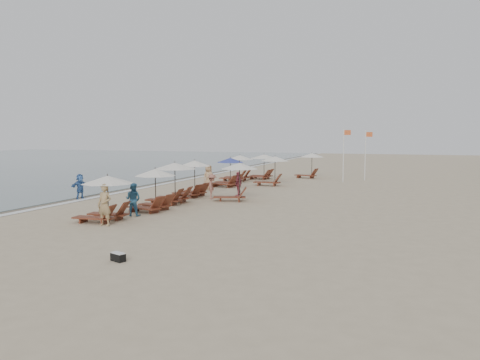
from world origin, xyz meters
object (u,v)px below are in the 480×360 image
(lounger_station_6, at_px, (262,166))
(flag_pole_near, at_px, (344,152))
(inland_station_2, at_px, (309,163))
(waterline_walker, at_px, (80,186))
(inland_station_1, at_px, (271,168))
(beachgoer_near, at_px, (105,205))
(lounger_station_5, at_px, (237,169))
(beachgoer_far_a, at_px, (238,184))
(lounger_station_3, at_px, (191,179))
(lounger_station_4, at_px, (227,173))
(beachgoer_mid_a, at_px, (133,199))
(lounger_station_0, at_px, (104,197))
(lounger_station_2, at_px, (171,183))
(inland_station_0, at_px, (236,177))
(duffel_bag, at_px, (118,257))
(lounger_station_1, at_px, (152,190))
(beachgoer_far_b, at_px, (208,177))
(beachgoer_mid_b, at_px, (212,187))

(lounger_station_6, height_order, flag_pole_near, flag_pole_near)
(inland_station_2, relative_size, waterline_walker, 1.77)
(inland_station_1, xyz_separation_m, beachgoer_near, (-2.13, -17.97, -0.45))
(lounger_station_5, height_order, beachgoer_far_a, lounger_station_5)
(lounger_station_3, height_order, flag_pole_near, flag_pole_near)
(lounger_station_4, distance_m, beachgoer_mid_a, 13.64)
(beachgoer_mid_a, relative_size, waterline_walker, 1.04)
(inland_station_1, distance_m, waterline_walker, 14.23)
(lounger_station_6, relative_size, flag_pole_near, 0.60)
(lounger_station_0, relative_size, lounger_station_5, 0.92)
(lounger_station_2, relative_size, lounger_station_6, 1.02)
(inland_station_0, distance_m, beachgoer_far_a, 2.18)
(lounger_station_3, relative_size, lounger_station_5, 0.87)
(lounger_station_6, distance_m, inland_station_2, 4.41)
(lounger_station_5, distance_m, duffel_bag, 25.80)
(lounger_station_2, xyz_separation_m, inland_station_0, (3.02, 2.24, 0.24))
(inland_station_2, distance_m, beachgoer_mid_a, 23.05)
(lounger_station_2, xyz_separation_m, lounger_station_4, (-0.33, 9.36, -0.18))
(inland_station_1, bearing_deg, lounger_station_1, -99.14)
(lounger_station_0, distance_m, waterline_walker, 8.38)
(lounger_station_3, bearing_deg, beachgoer_far_a, 22.41)
(lounger_station_5, distance_m, lounger_station_6, 2.82)
(lounger_station_0, height_order, beachgoer_near, lounger_station_0)
(lounger_station_4, relative_size, beachgoer_near, 1.44)
(lounger_station_1, distance_m, lounger_station_5, 16.46)
(lounger_station_3, xyz_separation_m, beachgoer_near, (0.73, -9.97, -0.20))
(lounger_station_1, relative_size, waterline_walker, 1.61)
(lounger_station_3, bearing_deg, beachgoer_far_b, 98.36)
(lounger_station_4, height_order, beachgoer_far_b, lounger_station_4)
(lounger_station_2, relative_size, inland_station_0, 1.03)
(lounger_station_2, xyz_separation_m, inland_station_2, (3.98, 18.47, 0.21))
(lounger_station_4, distance_m, inland_station_0, 7.88)
(inland_station_1, distance_m, inland_station_2, 7.47)
(lounger_station_2, relative_size, beachgoer_near, 1.52)
(beachgoer_mid_b, bearing_deg, lounger_station_2, 133.07)
(inland_station_1, xyz_separation_m, duffel_bag, (1.73, -22.68, -1.21))
(inland_station_0, bearing_deg, inland_station_2, 86.61)
(lounger_station_0, height_order, inland_station_2, inland_station_2)
(lounger_station_1, xyz_separation_m, duffel_bag, (3.96, -8.80, -0.95))
(lounger_station_4, relative_size, beachgoer_mid_a, 1.63)
(lounger_station_5, relative_size, beachgoer_near, 1.55)
(lounger_station_2, distance_m, beachgoer_far_a, 4.92)
(lounger_station_1, bearing_deg, lounger_station_6, 90.21)
(lounger_station_1, xyz_separation_m, beachgoer_far_a, (2.09, 7.00, -0.30))
(lounger_station_6, distance_m, inland_station_0, 14.09)
(beachgoer_far_a, bearing_deg, beachgoer_near, -8.78)
(inland_station_2, bearing_deg, duffel_bag, -89.34)
(lounger_station_0, xyz_separation_m, lounger_station_1, (0.51, 3.25, -0.01))
(lounger_station_1, relative_size, beachgoer_far_a, 1.57)
(inland_station_1, relative_size, beachgoer_far_a, 1.74)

